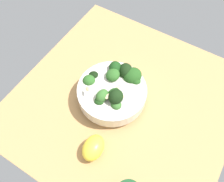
# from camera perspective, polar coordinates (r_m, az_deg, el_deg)

# --- Properties ---
(ground_plane) EXTENTS (0.58, 0.58, 0.03)m
(ground_plane) POSITION_cam_1_polar(r_m,az_deg,el_deg) (0.68, 2.94, -2.91)
(ground_plane) COLOR tan
(bowl_of_broccoli) EXTENTS (0.18, 0.19, 0.09)m
(bowl_of_broccoli) POSITION_cam_1_polar(r_m,az_deg,el_deg) (0.64, 0.31, 0.29)
(bowl_of_broccoli) COLOR silver
(bowl_of_broccoli) RESTS_ON ground_plane
(lemon_wedge) EXTENTS (0.06, 0.07, 0.04)m
(lemon_wedge) POSITION_cam_1_polar(r_m,az_deg,el_deg) (0.59, -4.43, -13.17)
(lemon_wedge) COLOR yellow
(lemon_wedge) RESTS_ON ground_plane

